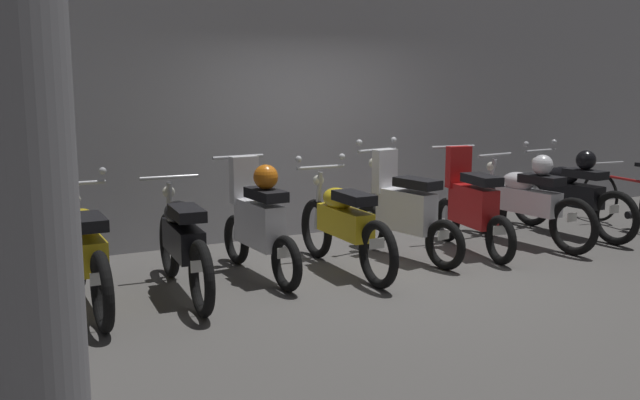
{
  "coord_description": "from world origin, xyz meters",
  "views": [
    {
      "loc": [
        -3.92,
        -6.02,
        1.98
      ],
      "look_at": [
        -0.66,
        0.25,
        0.75
      ],
      "focal_mm": 40.22,
      "sensor_mm": 36.0,
      "label": 1
    }
  ],
  "objects_px": {
    "motorbike_slot_0": "(86,252)",
    "motorbike_slot_6": "(527,200)",
    "bicycle": "(629,201)",
    "motorbike_slot_1": "(183,242)",
    "motorbike_slot_7": "(571,193)",
    "motorbike_slot_3": "(344,224)",
    "motorbike_slot_2": "(258,221)",
    "motorbike_slot_5": "(471,206)",
    "support_pillar": "(22,140)",
    "motorbike_slot_4": "(403,211)"
  },
  "relations": [
    {
      "from": "motorbike_slot_1",
      "to": "motorbike_slot_6",
      "type": "relative_size",
      "value": 1.0
    },
    {
      "from": "motorbike_slot_6",
      "to": "support_pillar",
      "type": "height_order",
      "value": "support_pillar"
    },
    {
      "from": "motorbike_slot_0",
      "to": "motorbike_slot_3",
      "type": "bearing_deg",
      "value": 0.33
    },
    {
      "from": "motorbike_slot_0",
      "to": "bicycle",
      "type": "relative_size",
      "value": 1.13
    },
    {
      "from": "motorbike_slot_0",
      "to": "motorbike_slot_4",
      "type": "bearing_deg",
      "value": 2.98
    },
    {
      "from": "motorbike_slot_1",
      "to": "bicycle",
      "type": "relative_size",
      "value": 1.13
    },
    {
      "from": "motorbike_slot_0",
      "to": "motorbike_slot_6",
      "type": "distance_m",
      "value": 5.06
    },
    {
      "from": "motorbike_slot_4",
      "to": "motorbike_slot_5",
      "type": "relative_size",
      "value": 1.0
    },
    {
      "from": "motorbike_slot_0",
      "to": "motorbike_slot_6",
      "type": "relative_size",
      "value": 1.0
    },
    {
      "from": "motorbike_slot_0",
      "to": "motorbike_slot_1",
      "type": "height_order",
      "value": "motorbike_slot_0"
    },
    {
      "from": "motorbike_slot_0",
      "to": "motorbike_slot_6",
      "type": "height_order",
      "value": "motorbike_slot_0"
    },
    {
      "from": "motorbike_slot_6",
      "to": "motorbike_slot_3",
      "type": "bearing_deg",
      "value": -178.7
    },
    {
      "from": "motorbike_slot_2",
      "to": "bicycle",
      "type": "distance_m",
      "value": 5.19
    },
    {
      "from": "motorbike_slot_7",
      "to": "motorbike_slot_5",
      "type": "bearing_deg",
      "value": -175.95
    },
    {
      "from": "motorbike_slot_0",
      "to": "motorbike_slot_2",
      "type": "height_order",
      "value": "motorbike_slot_2"
    },
    {
      "from": "motorbike_slot_1",
      "to": "bicycle",
      "type": "xyz_separation_m",
      "value": [
        6.02,
        0.12,
        -0.13
      ]
    },
    {
      "from": "motorbike_slot_2",
      "to": "motorbike_slot_5",
      "type": "relative_size",
      "value": 1.0
    },
    {
      "from": "motorbike_slot_0",
      "to": "motorbike_slot_2",
      "type": "relative_size",
      "value": 1.16
    },
    {
      "from": "motorbike_slot_1",
      "to": "support_pillar",
      "type": "distance_m",
      "value": 3.36
    },
    {
      "from": "motorbike_slot_5",
      "to": "support_pillar",
      "type": "relative_size",
      "value": 0.49
    },
    {
      "from": "motorbike_slot_3",
      "to": "motorbike_slot_5",
      "type": "xyz_separation_m",
      "value": [
        1.69,
        0.07,
        0.03
      ]
    },
    {
      "from": "motorbike_slot_3",
      "to": "motorbike_slot_5",
      "type": "height_order",
      "value": "motorbike_slot_5"
    },
    {
      "from": "motorbike_slot_0",
      "to": "motorbike_slot_3",
      "type": "relative_size",
      "value": 1.0
    },
    {
      "from": "motorbike_slot_6",
      "to": "motorbike_slot_0",
      "type": "bearing_deg",
      "value": -179.18
    },
    {
      "from": "motorbike_slot_3",
      "to": "motorbike_slot_5",
      "type": "distance_m",
      "value": 1.69
    },
    {
      "from": "motorbike_slot_0",
      "to": "motorbike_slot_5",
      "type": "bearing_deg",
      "value": 1.1
    },
    {
      "from": "bicycle",
      "to": "support_pillar",
      "type": "distance_m",
      "value": 8.18
    },
    {
      "from": "motorbike_slot_3",
      "to": "motorbike_slot_4",
      "type": "xyz_separation_m",
      "value": [
        0.84,
        0.16,
        0.04
      ]
    },
    {
      "from": "motorbike_slot_1",
      "to": "motorbike_slot_5",
      "type": "distance_m",
      "value": 3.38
    },
    {
      "from": "motorbike_slot_3",
      "to": "motorbike_slot_0",
      "type": "bearing_deg",
      "value": -179.67
    },
    {
      "from": "motorbike_slot_2",
      "to": "motorbike_slot_7",
      "type": "bearing_deg",
      "value": -0.49
    },
    {
      "from": "motorbike_slot_2",
      "to": "support_pillar",
      "type": "xyz_separation_m",
      "value": [
        -2.36,
        -2.99,
        1.13
      ]
    },
    {
      "from": "motorbike_slot_7",
      "to": "motorbike_slot_4",
      "type": "bearing_deg",
      "value": -179.44
    },
    {
      "from": "motorbike_slot_0",
      "to": "motorbike_slot_2",
      "type": "xyz_separation_m",
      "value": [
        1.69,
        0.24,
        0.07
      ]
    },
    {
      "from": "motorbike_slot_7",
      "to": "motorbike_slot_2",
      "type": "bearing_deg",
      "value": 179.51
    },
    {
      "from": "bicycle",
      "to": "motorbike_slot_6",
      "type": "bearing_deg",
      "value": -178.64
    },
    {
      "from": "motorbike_slot_6",
      "to": "support_pillar",
      "type": "bearing_deg",
      "value": -153.8
    },
    {
      "from": "motorbike_slot_0",
      "to": "motorbike_slot_1",
      "type": "bearing_deg",
      "value": -0.22
    },
    {
      "from": "motorbike_slot_1",
      "to": "bicycle",
      "type": "distance_m",
      "value": 6.03
    },
    {
      "from": "motorbike_slot_7",
      "to": "motorbike_slot_3",
      "type": "bearing_deg",
      "value": -176.85
    },
    {
      "from": "motorbike_slot_7",
      "to": "bicycle",
      "type": "bearing_deg",
      "value": -5.02
    },
    {
      "from": "motorbike_slot_6",
      "to": "bicycle",
      "type": "height_order",
      "value": "motorbike_slot_6"
    },
    {
      "from": "motorbike_slot_0",
      "to": "motorbike_slot_4",
      "type": "height_order",
      "value": "motorbike_slot_4"
    },
    {
      "from": "bicycle",
      "to": "motorbike_slot_1",
      "type": "bearing_deg",
      "value": -178.88
    },
    {
      "from": "motorbike_slot_4",
      "to": "bicycle",
      "type": "height_order",
      "value": "motorbike_slot_4"
    },
    {
      "from": "motorbike_slot_1",
      "to": "motorbike_slot_2",
      "type": "xyz_separation_m",
      "value": [
        0.84,
        0.24,
        0.08
      ]
    },
    {
      "from": "bicycle",
      "to": "support_pillar",
      "type": "relative_size",
      "value": 0.51
    },
    {
      "from": "motorbike_slot_3",
      "to": "motorbike_slot_6",
      "type": "relative_size",
      "value": 1.0
    },
    {
      "from": "motorbike_slot_5",
      "to": "motorbike_slot_1",
      "type": "bearing_deg",
      "value": -178.57
    },
    {
      "from": "motorbike_slot_7",
      "to": "motorbike_slot_6",
      "type": "bearing_deg",
      "value": -171.39
    }
  ]
}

